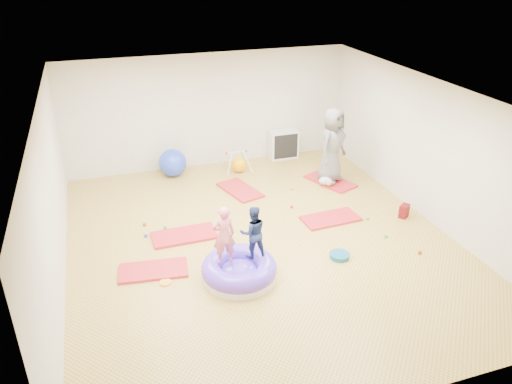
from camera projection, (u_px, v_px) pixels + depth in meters
name	position (u px, v px, depth m)	size (l,w,h in m)	color
room	(261.00, 174.00, 8.81)	(7.01, 8.01, 2.81)	tan
gym_mat_front_left	(153.00, 270.00, 8.54)	(1.16, 0.58, 0.05)	red
gym_mat_mid_left	(184.00, 235.00, 9.57)	(1.22, 0.61, 0.05)	red
gym_mat_center_back	(240.00, 190.00, 11.37)	(1.17, 0.59, 0.05)	red
gym_mat_right	(331.00, 219.00, 10.17)	(1.16, 0.58, 0.05)	red
gym_mat_rear_right	(330.00, 181.00, 11.80)	(1.21, 0.60, 0.05)	red
inflatable_cushion	(239.00, 270.00, 8.31)	(1.27, 1.27, 0.40)	white
child_pink	(224.00, 233.00, 8.00)	(0.38, 0.25, 1.03)	#EA6E7A
child_navy	(253.00, 230.00, 8.18)	(0.45, 0.35, 0.93)	navy
adult_caregiver	(332.00, 145.00, 11.40)	(0.86, 0.56, 1.75)	#606060
infant	(327.00, 181.00, 11.52)	(0.34, 0.35, 0.20)	#B1C9FD
ball_pit_balls	(273.00, 218.00, 10.16)	(4.71, 3.47, 0.07)	green
exercise_ball_blue	(173.00, 163.00, 12.01)	(0.67, 0.67, 0.67)	blue
exercise_ball_orange	(239.00, 164.00, 12.28)	(0.38, 0.38, 0.38)	#FFA900
infant_play_gym	(237.00, 158.00, 12.26)	(0.67, 0.63, 0.51)	silver
cube_shelf	(284.00, 144.00, 13.04)	(0.74, 0.37, 0.74)	silver
balance_disc	(340.00, 255.00, 8.92)	(0.36, 0.36, 0.08)	#135B78
backpack	(404.00, 211.00, 10.23)	(0.24, 0.14, 0.27)	#A20A0F
yellow_toy	(166.00, 282.00, 8.24)	(0.20, 0.20, 0.03)	yellow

